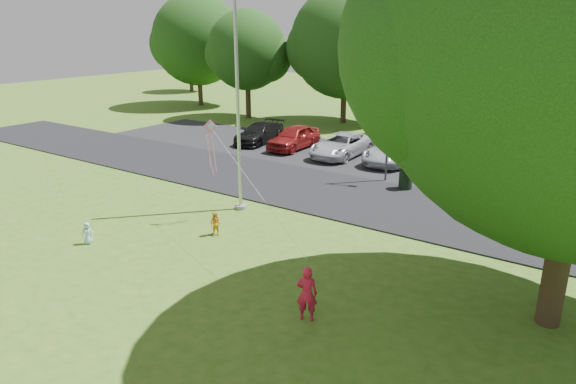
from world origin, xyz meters
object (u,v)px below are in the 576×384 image
Objects in this scene: kite at (213,141)px; woman at (307,294)px; flagpole at (238,112)px; trash_can at (406,179)px; child_yellow at (215,224)px; child_blue at (88,233)px; street_lamp at (393,120)px.

woman is at bearing -67.07° from kite.
trash_can is (4.77, 6.49, -3.62)m from flagpole.
child_blue is (-3.26, -3.16, -0.05)m from child_yellow.
flagpole is 8.19m from street_lamp.
woman is 8.16m from kite.
flagpole is 2.03m from kite.
trash_can is at bearing -50.43° from street_lamp.
trash_can is 9.98m from child_yellow.
flagpole is 8.83m from trash_can.
trash_can is 0.15× the size of kite.
kite is (-3.36, -9.09, 0.18)m from street_lamp.
kite is (2.43, 4.14, 2.90)m from child_blue.
kite reaches higher than child_blue.
kite reaches higher than child_yellow.
child_blue is 0.11× the size of kite.
woman is 9.15m from child_blue.
child_yellow is at bearing -86.57° from kite.
street_lamp is 5.64× the size of child_yellow.
woman is at bearing -43.72° from child_blue.
child_blue is at bearing -157.34° from kite.
kite is at bearing 14.30° from child_blue.
trash_can is 1.18× the size of child_yellow.
flagpole reaches higher than child_yellow.
flagpole is at bearing -132.45° from street_lamp.
woman is 6.57m from child_yellow.
flagpole reaches higher than woman.
kite is at bearing -118.49° from trash_can.
street_lamp is at bearing 145.51° from trash_can.
flagpole reaches higher than trash_can.
flagpole is 1.93× the size of street_lamp.
child_blue is at bearing -129.58° from street_lamp.
child_yellow is at bearing -68.57° from flagpole.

